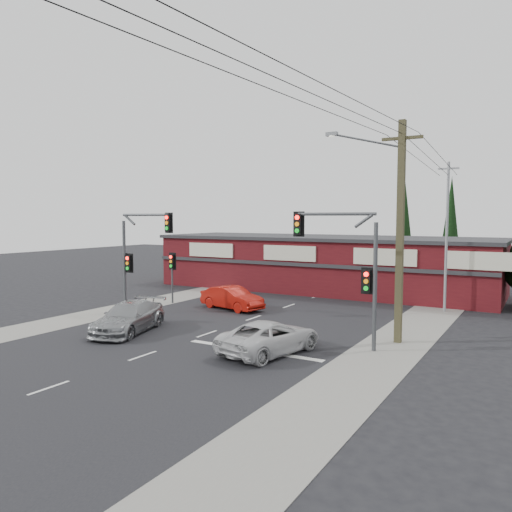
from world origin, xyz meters
The scene contains 18 objects.
ground centered at (0.00, 0.00, 0.00)m, with size 120.00×120.00×0.00m, color black.
road_strip centered at (0.00, 5.00, 0.01)m, with size 14.00×70.00×0.01m, color black.
verge_left centered at (-8.50, 5.00, 0.01)m, with size 3.00×70.00×0.02m, color gray.
verge_right centered at (8.50, 5.00, 0.01)m, with size 3.00×70.00×0.02m, color gray.
stop_line centered at (3.50, -1.50, 0.01)m, with size 6.50×0.35×0.01m, color silver.
white_suv centered at (4.30, -1.47, 0.69)m, with size 2.29×4.96×1.38m, color silver.
silver_suv centered at (-3.62, -1.65, 0.74)m, with size 2.07×5.10×1.48m, color #939697.
red_sedan centered at (-2.56, 6.14, 0.72)m, with size 1.51×4.34×1.43m, color #A4120A.
lane_dashes centered at (0.00, 11.17, 0.01)m, with size 0.12×59.93×0.01m.
shop_building centered at (-0.99, 16.99, 2.13)m, with size 27.30×8.40×4.22m.
conifer_near centered at (3.50, 24.00, 5.48)m, with size 1.80×1.80×9.25m.
conifer_far centered at (7.00, 26.00, 5.48)m, with size 1.80×1.80×9.25m.
traffic_mast_left centered at (-6.43, 2.00, 3.93)m, with size 3.77×0.27×5.97m.
traffic_mast_right centered at (6.86, 1.00, 3.95)m, with size 3.96×0.27×5.97m.
pedestal_signal centered at (-7.20, 6.01, 2.41)m, with size 0.55×0.27×3.38m.
utility_pole centered at (8.36, 2.99, 5.40)m, with size 4.38×0.59×10.00m.
steel_pole centered at (9.00, 12.00, 4.70)m, with size 1.20×0.16×9.00m.
power_lines centered at (8.47, -2.47, 9.04)m, with size 2.01×29.00×1.22m.
Camera 1 is at (14.20, -19.58, 5.70)m, focal length 35.00 mm.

